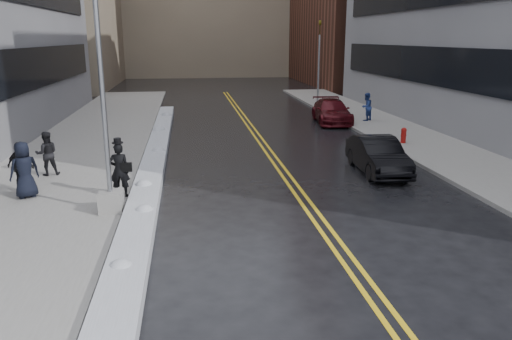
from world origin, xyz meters
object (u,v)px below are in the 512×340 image
object	(u,v)px
pedestrian_d	(21,167)
car_black	(378,155)
pedestrian_b	(47,153)
pedestrian_east	(366,107)
pedestrian_fedora	(119,170)
car_maroon	(332,111)
pedestrian_c	(24,170)
lamppost	(105,129)
traffic_signal	(319,60)
fire_hydrant	(404,134)

from	to	relation	value
pedestrian_d	car_black	world-z (taller)	pedestrian_d
pedestrian_b	pedestrian_east	size ratio (longest dim) A/B	0.97
pedestrian_fedora	pedestrian_d	world-z (taller)	pedestrian_fedora
pedestrian_fedora	pedestrian_east	xyz separation A→B (m)	(12.72, 13.13, -0.03)
pedestrian_d	car_maroon	bearing A→B (deg)	-117.05
pedestrian_fedora	pedestrian_c	distance (m)	2.90
pedestrian_b	car_maroon	size ratio (longest dim) A/B	0.34
lamppost	pedestrian_c	bearing A→B (deg)	148.74
traffic_signal	car_black	xyz separation A→B (m)	(-2.49, -18.43, -2.73)
lamppost	car_maroon	size ratio (longest dim) A/B	1.60
pedestrian_b	pedestrian_c	distance (m)	2.64
pedestrian_c	car_black	distance (m)	12.24
lamppost	car_maroon	bearing A→B (deg)	54.02
pedestrian_c	car_maroon	size ratio (longest dim) A/B	0.37
traffic_signal	car_maroon	bearing A→B (deg)	-97.99
pedestrian_c	car_black	xyz separation A→B (m)	(12.09, 1.88, -0.36)
fire_hydrant	pedestrian_b	distance (m)	15.55
pedestrian_c	pedestrian_east	xyz separation A→B (m)	(15.60, 12.84, -0.06)
car_black	pedestrian_c	bearing A→B (deg)	-168.57
pedestrian_c	car_maroon	bearing A→B (deg)	-165.41
lamppost	pedestrian_d	world-z (taller)	lamppost
car_maroon	lamppost	bearing A→B (deg)	-120.18
lamppost	fire_hydrant	size ratio (longest dim) A/B	10.45
pedestrian_fedora	car_maroon	world-z (taller)	pedestrian_fedora
pedestrian_east	fire_hydrant	bearing A→B (deg)	47.51
lamppost	fire_hydrant	world-z (taller)	lamppost
lamppost	car_black	distance (m)	10.14
pedestrian_east	car_maroon	distance (m)	2.06
pedestrian_b	pedestrian_d	distance (m)	1.91
lamppost	pedestrian_b	world-z (taller)	lamppost
traffic_signal	pedestrian_d	bearing A→B (deg)	-127.34
pedestrian_east	car_black	distance (m)	11.51
lamppost	pedestrian_d	bearing A→B (deg)	141.98
pedestrian_fedora	car_black	bearing A→B (deg)	-164.44
pedestrian_fedora	car_maroon	size ratio (longest dim) A/B	0.36
fire_hydrant	pedestrian_b	world-z (taller)	pedestrian_b
car_maroon	pedestrian_c	bearing A→B (deg)	-130.05
pedestrian_d	car_black	size ratio (longest dim) A/B	0.39
traffic_signal	pedestrian_east	distance (m)	7.92
pedestrian_fedora	pedestrian_east	bearing A→B (deg)	-131.80
fire_hydrant	pedestrian_c	xyz separation A→B (m)	(-15.08, -6.31, 0.48)
pedestrian_c	fire_hydrant	bearing A→B (deg)	173.14
pedestrian_c	car_black	bearing A→B (deg)	159.28
fire_hydrant	pedestrian_fedora	bearing A→B (deg)	-151.58
fire_hydrant	traffic_signal	world-z (taller)	traffic_signal
fire_hydrant	car_maroon	distance (m)	7.04
fire_hydrant	pedestrian_c	bearing A→B (deg)	-157.30
traffic_signal	lamppost	bearing A→B (deg)	-118.21
traffic_signal	pedestrian_fedora	bearing A→B (deg)	-119.59
pedestrian_fedora	pedestrian_c	bearing A→B (deg)	-3.52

